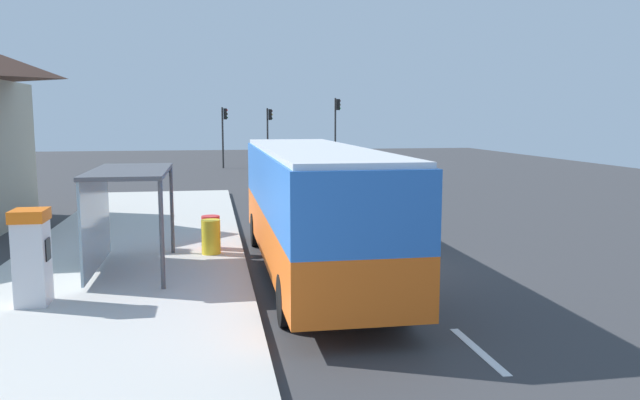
{
  "coord_description": "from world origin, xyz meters",
  "views": [
    {
      "loc": [
        -4.17,
        -15.71,
        3.96
      ],
      "look_at": [
        -1.0,
        2.54,
        1.5
      ],
      "focal_mm": 35.54,
      "sensor_mm": 36.0,
      "label": 1
    }
  ],
  "objects_px": {
    "recycling_bin_red": "(211,232)",
    "bus_shelter": "(117,193)",
    "traffic_light_far_side": "(224,128)",
    "recycling_bin_yellow": "(211,237)",
    "bus": "(312,203)",
    "ticket_machine": "(32,256)",
    "sedan_far": "(292,156)",
    "traffic_light_near_side": "(337,122)",
    "traffic_light_median": "(269,128)",
    "sedan_near": "(302,161)",
    "white_van": "(327,164)"
  },
  "relations": [
    {
      "from": "recycling_bin_red",
      "to": "traffic_light_near_side",
      "type": "distance_m",
      "value": 31.75
    },
    {
      "from": "traffic_light_far_side",
      "to": "bus_shelter",
      "type": "relative_size",
      "value": 1.16
    },
    {
      "from": "recycling_bin_yellow",
      "to": "recycling_bin_red",
      "type": "relative_size",
      "value": 1.0
    },
    {
      "from": "bus",
      "to": "recycling_bin_red",
      "type": "bearing_deg",
      "value": 131.04
    },
    {
      "from": "sedan_near",
      "to": "traffic_light_median",
      "type": "bearing_deg",
      "value": 109.75
    },
    {
      "from": "ticket_machine",
      "to": "recycling_bin_red",
      "type": "height_order",
      "value": "ticket_machine"
    },
    {
      "from": "recycling_bin_yellow",
      "to": "ticket_machine",
      "type": "bearing_deg",
      "value": -130.07
    },
    {
      "from": "white_van",
      "to": "traffic_light_far_side",
      "type": "distance_m",
      "value": 15.72
    },
    {
      "from": "sedan_far",
      "to": "traffic_light_near_side",
      "type": "height_order",
      "value": "traffic_light_near_side"
    },
    {
      "from": "recycling_bin_red",
      "to": "bus",
      "type": "bearing_deg",
      "value": -48.96
    },
    {
      "from": "sedan_far",
      "to": "traffic_light_near_side",
      "type": "bearing_deg",
      "value": -36.71
    },
    {
      "from": "ticket_machine",
      "to": "traffic_light_near_side",
      "type": "xyz_separation_m",
      "value": [
        13.23,
        35.0,
        2.36
      ]
    },
    {
      "from": "ticket_machine",
      "to": "bus_shelter",
      "type": "relative_size",
      "value": 0.48
    },
    {
      "from": "sedan_near",
      "to": "sedan_far",
      "type": "distance_m",
      "value": 6.05
    },
    {
      "from": "white_van",
      "to": "sedan_near",
      "type": "height_order",
      "value": "white_van"
    },
    {
      "from": "recycling_bin_yellow",
      "to": "recycling_bin_red",
      "type": "height_order",
      "value": "same"
    },
    {
      "from": "bus_shelter",
      "to": "traffic_light_far_side",
      "type": "bearing_deg",
      "value": 84.29
    },
    {
      "from": "traffic_light_median",
      "to": "bus",
      "type": "bearing_deg",
      "value": -93.51
    },
    {
      "from": "traffic_light_median",
      "to": "recycling_bin_red",
      "type": "bearing_deg",
      "value": -98.27
    },
    {
      "from": "sedan_near",
      "to": "traffic_light_far_side",
      "type": "bearing_deg",
      "value": 140.35
    },
    {
      "from": "traffic_light_far_side",
      "to": "ticket_machine",
      "type": "bearing_deg",
      "value": -97.39
    },
    {
      "from": "sedan_near",
      "to": "recycling_bin_red",
      "type": "xyz_separation_m",
      "value": [
        -6.5,
        -26.43,
        -0.14
      ]
    },
    {
      "from": "bus_shelter",
      "to": "white_van",
      "type": "bearing_deg",
      "value": 64.99
    },
    {
      "from": "sedan_near",
      "to": "recycling_bin_yellow",
      "type": "bearing_deg",
      "value": -103.47
    },
    {
      "from": "bus",
      "to": "traffic_light_near_side",
      "type": "bearing_deg",
      "value": 77.66
    },
    {
      "from": "sedan_near",
      "to": "bus_shelter",
      "type": "distance_m",
      "value": 30.01
    },
    {
      "from": "recycling_bin_red",
      "to": "bus_shelter",
      "type": "bearing_deg",
      "value": -134.38
    },
    {
      "from": "bus_shelter",
      "to": "traffic_light_near_side",
      "type": "bearing_deg",
      "value": 69.8
    },
    {
      "from": "recycling_bin_yellow",
      "to": "bus",
      "type": "bearing_deg",
      "value": -40.93
    },
    {
      "from": "traffic_light_median",
      "to": "traffic_light_far_side",
      "type": "bearing_deg",
      "value": -167.13
    },
    {
      "from": "sedan_near",
      "to": "recycling_bin_yellow",
      "type": "relative_size",
      "value": 4.73
    },
    {
      "from": "recycling_bin_red",
      "to": "bus_shelter",
      "type": "relative_size",
      "value": 0.24
    },
    {
      "from": "bus_shelter",
      "to": "traffic_light_median",
      "type": "bearing_deg",
      "value": 78.65
    },
    {
      "from": "bus",
      "to": "sedan_far",
      "type": "xyz_separation_m",
      "value": [
        4.01,
        35.34,
        -1.05
      ]
    },
    {
      "from": "bus_shelter",
      "to": "bus",
      "type": "bearing_deg",
      "value": -7.24
    },
    {
      "from": "sedan_far",
      "to": "ticket_machine",
      "type": "bearing_deg",
      "value": -105.03
    },
    {
      "from": "traffic_light_median",
      "to": "bus_shelter",
      "type": "distance_m",
      "value": 34.65
    },
    {
      "from": "white_van",
      "to": "ticket_machine",
      "type": "height_order",
      "value": "white_van"
    },
    {
      "from": "traffic_light_far_side",
      "to": "recycling_bin_yellow",
      "type": "bearing_deg",
      "value": -92.0
    },
    {
      "from": "white_van",
      "to": "traffic_light_median",
      "type": "height_order",
      "value": "traffic_light_median"
    },
    {
      "from": "sedan_near",
      "to": "bus_shelter",
      "type": "relative_size",
      "value": 1.12
    },
    {
      "from": "traffic_light_far_side",
      "to": "white_van",
      "type": "bearing_deg",
      "value": -70.18
    },
    {
      "from": "bus",
      "to": "traffic_light_far_side",
      "type": "distance_m",
      "value": 33.81
    },
    {
      "from": "bus_shelter",
      "to": "sedan_near",
      "type": "bearing_deg",
      "value": 73.11
    },
    {
      "from": "bus",
      "to": "sedan_near",
      "type": "height_order",
      "value": "bus"
    },
    {
      "from": "white_van",
      "to": "recycling_bin_red",
      "type": "xyz_separation_m",
      "value": [
        -6.4,
        -16.2,
        -0.69
      ]
    },
    {
      "from": "bus",
      "to": "ticket_machine",
      "type": "height_order",
      "value": "bus"
    },
    {
      "from": "traffic_light_near_side",
      "to": "traffic_light_median",
      "type": "bearing_deg",
      "value": 162.55
    },
    {
      "from": "sedan_near",
      "to": "recycling_bin_red",
      "type": "distance_m",
      "value": 27.22
    },
    {
      "from": "traffic_light_far_side",
      "to": "recycling_bin_red",
      "type": "bearing_deg",
      "value": -92.05
    }
  ]
}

